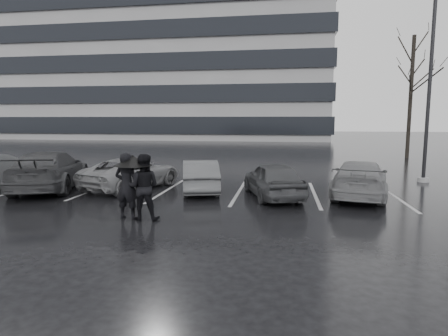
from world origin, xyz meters
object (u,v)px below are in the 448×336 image
Objects in this scene: car_main at (273,179)px; car_east at (360,179)px; car_west_b at (132,173)px; pedestrian_right at (143,187)px; car_west_a at (200,176)px; pedestrian_left at (127,186)px; tree_north at (411,98)px; car_west_c at (50,170)px; lamp_post at (429,89)px.

car_main is 0.84× the size of car_east.
pedestrian_right is at bearing 135.65° from car_west_b.
car_main is at bearing 151.71° from car_west_a.
pedestrian_left is 23.08m from tree_north.
tree_north reaches higher than car_west_b.
car_west_b is 0.99× the size of car_east.
tree_north is at bearing -120.76° from pedestrian_left.
car_main is at bearing 160.92° from car_west_c.
pedestrian_right is 0.21× the size of tree_north.
car_west_c is at bearing -18.48° from car_main.
car_main is 2.01× the size of pedestrian_left.
car_east reaches higher than car_main.
pedestrian_right reaches higher than car_east.
pedestrian_left reaches higher than car_west_b.
car_west_a is 4.35m from pedestrian_left.
pedestrian_right reaches higher than car_west_b.
pedestrian_right is 22.84m from tree_north.
tree_north is at bearing -128.95° from pedestrian_right.
pedestrian_left is 1.02× the size of pedestrian_right.
pedestrian_right is at bearing 66.73° from car_west_a.
car_main is 2.84m from car_west_a.
car_west_a is at bearing -129.10° from tree_north.
car_west_c is at bearing -164.63° from lamp_post.
car_main is at bearing 23.12° from car_east.
pedestrian_right is at bearing 28.99° from car_main.
car_west_b is at bearing 175.57° from car_west_c.
car_east reaches higher than car_west_a.
pedestrian_right is 13.00m from lamp_post.
car_east is at bearing 163.94° from car_west_c.
car_east is (3.03, 0.55, 0.01)m from car_main.
lamp_post is (10.33, 7.86, 3.11)m from pedestrian_left.
pedestrian_right is (5.28, -3.73, 0.15)m from car_west_c.
car_west_c reaches higher than car_east.
car_west_a is at bearing -165.59° from car_west_b.
car_main reaches higher than car_west_a.
car_east is at bearing -162.97° from car_west_b.
lamp_post is at bearing 177.46° from car_west_c.
car_west_c reaches higher than car_west_a.
pedestrian_right is (-0.63, -4.22, 0.30)m from car_west_a.
car_main is at bearing -120.83° from tree_north.
car_east is 6.12m from lamp_post.
car_main is at bearing -146.12° from lamp_post.
lamp_post reaches higher than pedestrian_left.
car_east is at bearing -132.15° from lamp_post.
pedestrian_right is (-3.39, -3.55, 0.27)m from car_main.
car_west_c is (-3.08, -0.74, 0.14)m from car_west_b.
tree_north is (6.08, 14.71, 3.61)m from car_east.
car_west_c reaches higher than car_main.
pedestrian_left is (-6.91, -4.08, 0.28)m from car_east.
pedestrian_left is at bearing -8.36° from pedestrian_right.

